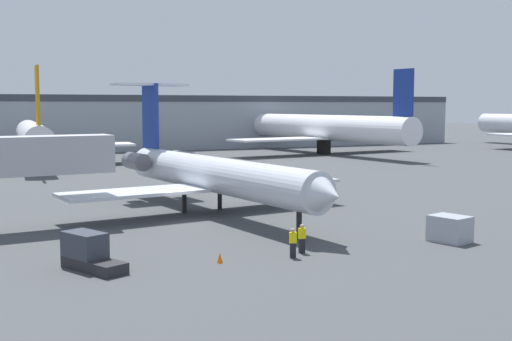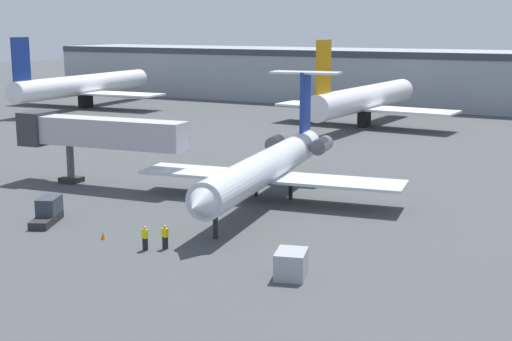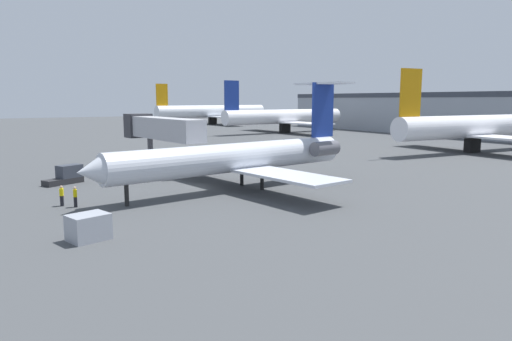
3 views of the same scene
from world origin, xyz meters
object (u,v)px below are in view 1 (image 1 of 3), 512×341
object	(u,v)px
ground_crew_loader	(302,238)
parked_airliner_east_mid	(325,128)
cargo_container_uld	(450,229)
traffic_cone_near	(220,258)
ground_crew_marshaller	(293,243)
baggage_tug_lead	(89,253)
parked_airliner_centre	(33,136)
regional_jet	(209,172)

from	to	relation	value
ground_crew_loader	parked_airliner_east_mid	size ratio (longest dim) A/B	0.04
cargo_container_uld	traffic_cone_near	xyz separation A→B (m)	(-15.04, 0.67, -0.54)
ground_crew_marshaller	baggage_tug_lead	bearing A→B (deg)	168.98
parked_airliner_centre	cargo_container_uld	bearing A→B (deg)	-73.94
regional_jet	ground_crew_loader	distance (m)	15.68
regional_jet	ground_crew_marshaller	size ratio (longest dim) A/B	17.87
ground_crew_loader	traffic_cone_near	distance (m)	5.20
traffic_cone_near	ground_crew_loader	bearing A→B (deg)	3.14
ground_crew_marshaller	parked_airliner_east_mid	size ratio (longest dim) A/B	0.04
ground_crew_marshaller	cargo_container_uld	size ratio (longest dim) A/B	0.63
regional_jet	ground_crew_loader	world-z (taller)	regional_jet
traffic_cone_near	parked_airliner_east_mid	bearing A→B (deg)	56.00
cargo_container_uld	parked_airliner_centre	world-z (taller)	parked_airliner_centre
regional_jet	traffic_cone_near	world-z (taller)	regional_jet
baggage_tug_lead	cargo_container_uld	size ratio (longest dim) A/B	1.56
parked_airliner_centre	parked_airliner_east_mid	size ratio (longest dim) A/B	0.78
regional_jet	cargo_container_uld	distance (m)	19.36
baggage_tug_lead	ground_crew_loader	bearing A→B (deg)	-5.97
regional_jet	cargo_container_uld	world-z (taller)	regional_jet
regional_jet	baggage_tug_lead	world-z (taller)	regional_jet
parked_airliner_centre	regional_jet	bearing A→B (deg)	-79.86
ground_crew_marshaller	ground_crew_loader	distance (m)	1.34
traffic_cone_near	parked_airliner_east_mid	world-z (taller)	parked_airliner_east_mid
regional_jet	cargo_container_uld	xyz separation A→B (m)	(9.91, -16.45, -2.40)
baggage_tug_lead	traffic_cone_near	world-z (taller)	baggage_tug_lead
parked_airliner_east_mid	baggage_tug_lead	bearing A→B (deg)	-128.40
ground_crew_loader	traffic_cone_near	size ratio (longest dim) A/B	3.07
traffic_cone_near	parked_airliner_east_mid	distance (m)	80.45
traffic_cone_near	parked_airliner_centre	world-z (taller)	parked_airliner_centre
regional_jet	baggage_tug_lead	xyz separation A→B (m)	(-11.80, -14.26, -2.38)
cargo_container_uld	parked_airliner_east_mid	distance (m)	73.71
traffic_cone_near	cargo_container_uld	bearing A→B (deg)	-2.55
regional_jet	baggage_tug_lead	distance (m)	18.67
regional_jet	parked_airliner_centre	size ratio (longest dim) A/B	0.92
parked_airliner_centre	ground_crew_marshaller	bearing A→B (deg)	-83.32
cargo_container_uld	traffic_cone_near	size ratio (longest dim) A/B	4.91
ground_crew_marshaller	parked_airliner_east_mid	bearing A→B (deg)	58.74
baggage_tug_lead	parked_airliner_centre	size ratio (longest dim) A/B	0.13
baggage_tug_lead	cargo_container_uld	xyz separation A→B (m)	(21.72, -2.19, -0.02)
ground_crew_marshaller	cargo_container_uld	bearing A→B (deg)	-0.45
cargo_container_uld	parked_airliner_centre	bearing A→B (deg)	106.06
regional_jet	parked_airliner_east_mid	distance (m)	64.56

